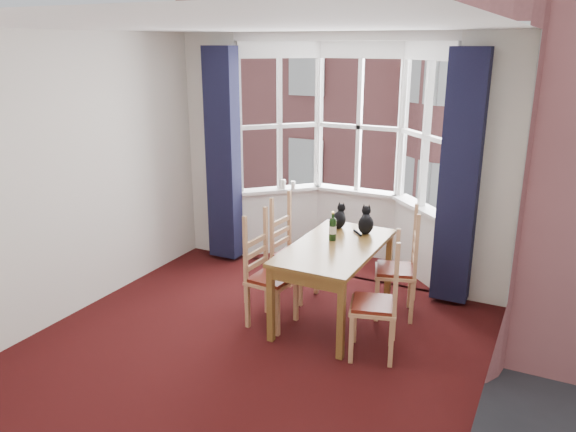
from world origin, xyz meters
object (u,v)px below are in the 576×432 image
Objects in this scene: dining_table at (335,254)px; cat_left at (339,218)px; chair_right_near at (384,307)px; cat_right at (366,223)px; chair_right_far at (404,272)px; chair_left_far at (288,254)px; chair_left_near at (264,278)px; candle_tall at (283,184)px; candle_short at (293,185)px; wine_bottle at (333,228)px.

cat_left is at bearing 108.03° from dining_table.
cat_right reaches higher than chair_right_near.
chair_right_near is 1.00× the size of chair_right_far.
chair_right_far is (1.27, 0.09, 0.00)m from chair_left_far.
chair_right_far is at bearing -12.93° from cat_right.
chair_left_near is 7.47× the size of candle_tall.
chair_right_near is 2.71m from candle_short.
chair_right_far is at bearing -31.44° from candle_short.
cat_right is (0.31, -0.04, 0.01)m from cat_left.
chair_right_far is at bearing 3.89° from chair_left_far.
candle_short reaches higher than chair_right_far.
chair_right_far reaches higher than dining_table.
candle_short is (-1.01, 0.95, 0.04)m from cat_left.
candle_short is at bearing 13.16° from candle_tall.
candle_short is (-1.10, 1.34, 0.01)m from wine_bottle.
dining_table is 13.47× the size of candle_short.
candle_short is at bearing 148.56° from chair_right_far.
chair_left_near is 8.33× the size of candle_short.
candle_tall is at bearing -166.84° from candle_short.
dining_table is 1.62× the size of chair_right_far.
candle_short reaches higher than chair_right_near.
chair_left_near is at bearing -147.46° from chair_right_far.
chair_right_far is 2.14m from candle_short.
cat_right is (-0.46, 0.11, 0.43)m from chair_right_far.
candle_tall is at bearing 132.34° from dining_table.
chair_right_near is at bearing -46.54° from candle_short.
cat_right is (-0.51, 0.95, 0.43)m from chair_right_near.
candle_short is (-0.59, 1.86, 0.45)m from chair_left_near.
dining_table is at bearing -56.78° from wine_bottle.
candle_short is at bearing 136.91° from cat_left.
candle_tall reaches higher than chair_left_far.
chair_left_far is 0.93m from cat_right.
chair_right_near and chair_right_far have the same top height.
wine_bottle is at bearing 45.60° from chair_left_near.
cat_left is (0.42, 0.91, 0.42)m from chair_left_near.
chair_right_far is 0.89m from cat_left.
cat_right is (0.73, 0.87, 0.43)m from chair_left_near.
wine_bottle is (-0.69, -0.25, 0.44)m from chair_right_far.
chair_right_far is 0.64m from cat_right.
wine_bottle is at bearing 140.94° from chair_right_near.
chair_right_near is at bearing -35.72° from dining_table.
dining_table is 4.92× the size of cat_right.
chair_left_near is 1.42m from chair_right_far.
candle_short is at bearing 133.46° from chair_right_near.
wine_bottle is 2.67× the size of candle_short.
cat_left is (-0.83, 0.99, 0.42)m from chair_right_near.
chair_left_near is (-0.59, -0.39, -0.22)m from dining_table.
dining_table is at bearing 33.25° from chair_left_near.
candle_tall reaches higher than dining_table.
chair_left_far and chair_right_far have the same top height.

